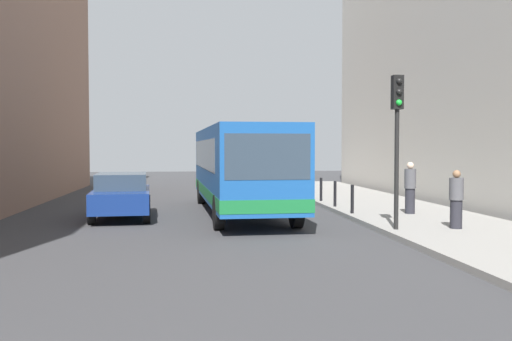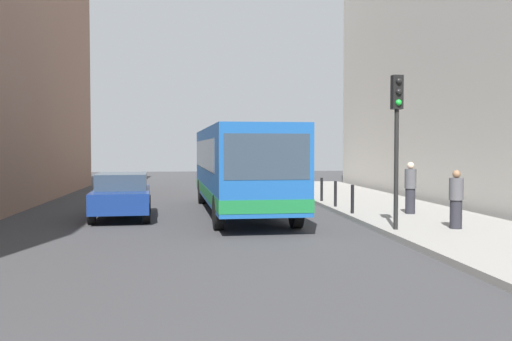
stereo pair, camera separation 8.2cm
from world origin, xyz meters
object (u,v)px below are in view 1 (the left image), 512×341
object	(u,v)px
bollard_near	(352,199)
bollard_farthest	(310,186)
bollard_mid	(335,194)
pedestrian_mid_sidewalk	(410,188)
traffic_light	(397,122)
car_beside_bus	(122,194)
bus	(240,165)
pedestrian_near_signal	(456,200)
bollard_far	(321,189)

from	to	relation	value
bollard_near	bollard_farthest	bearing A→B (deg)	90.00
bollard_mid	pedestrian_mid_sidewalk	world-z (taller)	pedestrian_mid_sidewalk
traffic_light	car_beside_bus	bearing A→B (deg)	148.81
bus	bollard_near	world-z (taller)	bus
bollard_mid	pedestrian_near_signal	world-z (taller)	pedestrian_near_signal
bollard_mid	pedestrian_near_signal	distance (m)	6.32
traffic_light	bollard_mid	bearing A→B (deg)	90.95
bollard_near	bollard_farthest	size ratio (longest dim) A/B	1.00
bus	bollard_far	xyz separation A→B (m)	(3.59, 2.72, -1.10)
traffic_light	bollard_mid	xyz separation A→B (m)	(-0.10, 6.04, -2.38)
traffic_light	pedestrian_mid_sidewalk	distance (m)	4.40
bollard_mid	bollard_farthest	xyz separation A→B (m)	(0.00, 4.49, 0.00)
bollard_mid	bollard_far	bearing A→B (deg)	90.00
bollard_mid	pedestrian_mid_sidewalk	distance (m)	3.19
bus	traffic_light	distance (m)	6.80
pedestrian_near_signal	bus	bearing A→B (deg)	-54.52
pedestrian_near_signal	pedestrian_mid_sidewalk	xyz separation A→B (m)	(0.11, 3.51, 0.07)
bollard_farthest	traffic_light	bearing A→B (deg)	-89.46
bollard_near	pedestrian_mid_sidewalk	bearing A→B (deg)	-9.12
car_beside_bus	pedestrian_near_signal	world-z (taller)	pedestrian_near_signal
bollard_far	bus	bearing A→B (deg)	-142.85
traffic_light	bollard_farthest	bearing A→B (deg)	90.54
bollard_near	car_beside_bus	bearing A→B (deg)	173.45
bollard_near	bollard_far	distance (m)	4.49
traffic_light	bollard_farthest	world-z (taller)	traffic_light
pedestrian_mid_sidewalk	bollard_far	bearing A→B (deg)	-40.34
pedestrian_near_signal	bollard_farthest	bearing A→B (deg)	-88.87
bollard_mid	bus	bearing A→B (deg)	-172.43
bus	traffic_light	bearing A→B (deg)	121.34
car_beside_bus	pedestrian_near_signal	size ratio (longest dim) A/B	2.85
car_beside_bus	bollard_farthest	bearing A→B (deg)	-146.04
pedestrian_near_signal	pedestrian_mid_sidewalk	size ratio (longest dim) A/B	0.93
bollard_mid	bollard_near	bearing A→B (deg)	-90.00
traffic_light	bollard_far	xyz separation A→B (m)	(-0.10, 8.28, -2.38)
car_beside_bus	pedestrian_mid_sidewalk	world-z (taller)	pedestrian_mid_sidewalk
bus	pedestrian_mid_sidewalk	bearing A→B (deg)	157.02
bus	pedestrian_mid_sidewalk	xyz separation A→B (m)	(5.47, -2.07, -0.72)
bollard_near	bus	bearing A→B (deg)	153.81
bus	bollard_mid	size ratio (longest dim) A/B	11.70
bus	bollard_farthest	size ratio (longest dim) A/B	11.70
bollard_far	pedestrian_near_signal	xyz separation A→B (m)	(1.77, -8.30, 0.31)
bollard_near	bollard_farthest	distance (m)	6.74
car_beside_bus	bollard_near	world-z (taller)	car_beside_bus
traffic_light	pedestrian_near_signal	size ratio (longest dim) A/B	2.59
bollard_farthest	pedestrian_near_signal	distance (m)	10.70
bollard_mid	pedestrian_near_signal	size ratio (longest dim) A/B	0.60
traffic_light	pedestrian_mid_sidewalk	bearing A→B (deg)	63.02
bollard_far	pedestrian_mid_sidewalk	bearing A→B (deg)	-68.61
traffic_light	pedestrian_mid_sidewalk	xyz separation A→B (m)	(1.78, 3.49, -2.00)
bollard_mid	pedestrian_mid_sidewalk	size ratio (longest dim) A/B	0.56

